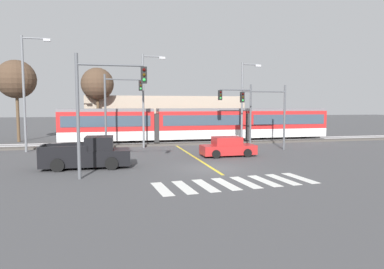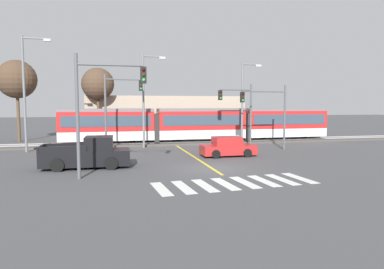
{
  "view_description": "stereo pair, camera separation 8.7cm",
  "coord_description": "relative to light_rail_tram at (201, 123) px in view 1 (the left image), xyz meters",
  "views": [
    {
      "loc": [
        -6.07,
        -20.24,
        3.97
      ],
      "look_at": [
        0.17,
        6.42,
        1.6
      ],
      "focal_mm": 32.0,
      "sensor_mm": 36.0,
      "label": 1
    },
    {
      "loc": [
        -5.99,
        -20.26,
        3.97
      ],
      "look_at": [
        0.17,
        6.42,
        1.6
      ],
      "focal_mm": 32.0,
      "sensor_mm": 36.0,
      "label": 2
    }
  ],
  "objects": [
    {
      "name": "crosswalk_stripe_6",
      "position": [
        -0.18,
        -18.09,
        -2.04
      ],
      "size": [
        0.81,
        2.84,
        0.01
      ],
      "primitive_type": "cube",
      "rotation": [
        0.0,
        0.0,
        0.09
      ],
      "color": "silver",
      "rests_on": "ground"
    },
    {
      "name": "lane_centre_line",
      "position": [
        -2.92,
        -9.16,
        -2.04
      ],
      "size": [
        0.2,
        14.34,
        0.01
      ],
      "primitive_type": "cube",
      "color": "gold",
      "rests_on": "ground"
    },
    {
      "name": "street_lamp_west",
      "position": [
        -15.93,
        -3.31,
        3.41
      ],
      "size": [
        2.34,
        0.28,
        9.69
      ],
      "color": "slate",
      "rests_on": "ground"
    },
    {
      "name": "traffic_light_far_right",
      "position": [
        2.57,
        -4.58,
        1.78
      ],
      "size": [
        3.25,
        0.38,
        5.88
      ],
      "color": "#515459",
      "rests_on": "ground"
    },
    {
      "name": "crosswalk_stripe_7",
      "position": [
        0.92,
        -17.99,
        -2.04
      ],
      "size": [
        0.81,
        2.84,
        0.01
      ],
      "primitive_type": "cube",
      "rotation": [
        0.0,
        0.0,
        0.09
      ],
      "color": "silver",
      "rests_on": "ground"
    },
    {
      "name": "crosswalk_stripe_2",
      "position": [
        -4.56,
        -18.48,
        -2.04
      ],
      "size": [
        0.81,
        2.84,
        0.01
      ],
      "primitive_type": "cube",
      "rotation": [
        0.0,
        0.0,
        0.09
      ],
      "color": "silver",
      "rests_on": "ground"
    },
    {
      "name": "building_backdrop_far",
      "position": [
        -2.41,
        8.88,
        0.48
      ],
      "size": [
        19.29,
        6.0,
        5.05
      ],
      "primitive_type": "cube",
      "color": "tan",
      "rests_on": "ground"
    },
    {
      "name": "pickup_truck",
      "position": [
        -10.49,
        -12.22,
        -1.2
      ],
      "size": [
        5.45,
        2.35,
        1.98
      ],
      "color": "black",
      "rests_on": "ground"
    },
    {
      "name": "rail_far",
      "position": [
        -2.92,
        0.73,
        -1.82
      ],
      "size": [
        120.0,
        0.08,
        0.1
      ],
      "primitive_type": "cube",
      "color": "#939399",
      "rests_on": "track_bed"
    },
    {
      "name": "bare_tree_far_west",
      "position": [
        -18.83,
        5.43,
        4.62
      ],
      "size": [
        4.07,
        4.07,
        8.73
      ],
      "color": "brown",
      "rests_on": "ground"
    },
    {
      "name": "track_bed",
      "position": [
        -2.92,
        0.01,
        -1.96
      ],
      "size": [
        120.0,
        4.0,
        0.18
      ],
      "primitive_type": "cube",
      "color": "#4C4742",
      "rests_on": "ground"
    },
    {
      "name": "street_lamp_east",
      "position": [
        3.41,
        -3.43,
        2.52
      ],
      "size": [
        1.97,
        0.28,
        8.05
      ],
      "color": "slate",
      "rests_on": "ground"
    },
    {
      "name": "bare_tree_west",
      "position": [
        -10.5,
        5.05,
        4.21
      ],
      "size": [
        3.57,
        3.57,
        8.08
      ],
      "color": "brown",
      "rests_on": "ground"
    },
    {
      "name": "crosswalk_stripe_1",
      "position": [
        -5.66,
        -18.58,
        -2.04
      ],
      "size": [
        0.81,
        2.84,
        0.01
      ],
      "primitive_type": "cube",
      "rotation": [
        0.0,
        0.0,
        0.09
      ],
      "color": "silver",
      "rests_on": "ground"
    },
    {
      "name": "crosswalk_stripe_4",
      "position": [
        -2.37,
        -18.28,
        -2.04
      ],
      "size": [
        0.81,
        2.84,
        0.01
      ],
      "primitive_type": "cube",
      "rotation": [
        0.0,
        0.0,
        0.09
      ],
      "color": "silver",
      "rests_on": "ground"
    },
    {
      "name": "crosswalk_stripe_3",
      "position": [
        -3.47,
        -18.38,
        -2.04
      ],
      "size": [
        0.81,
        2.84,
        0.01
      ],
      "primitive_type": "cube",
      "rotation": [
        0.0,
        0.0,
        0.09
      ],
      "color": "silver",
      "rests_on": "ground"
    },
    {
      "name": "traffic_light_far_left",
      "position": [
        -8.52,
        -4.52,
        2.24
      ],
      "size": [
        3.25,
        0.38,
        6.56
      ],
      "color": "#515459",
      "rests_on": "ground"
    },
    {
      "name": "traffic_light_near_left",
      "position": [
        -9.57,
        -15.52,
        2.28
      ],
      "size": [
        3.75,
        0.38,
        6.67
      ],
      "color": "#515459",
      "rests_on": "ground"
    },
    {
      "name": "crosswalk_stripe_0",
      "position": [
        -6.75,
        -18.68,
        -2.04
      ],
      "size": [
        0.81,
        2.84,
        0.01
      ],
      "primitive_type": "cube",
      "rotation": [
        0.0,
        0.0,
        0.09
      ],
      "color": "silver",
      "rests_on": "ground"
    },
    {
      "name": "light_rail_tram",
      "position": [
        0.0,
        0.0,
        0.0
      ],
      "size": [
        28.0,
        2.64,
        3.43
      ],
      "color": "silver",
      "rests_on": "track_bed"
    },
    {
      "name": "crosswalk_stripe_5",
      "position": [
        -1.28,
        -18.19,
        -2.04
      ],
      "size": [
        0.81,
        2.84,
        0.01
      ],
      "primitive_type": "cube",
      "rotation": [
        0.0,
        0.0,
        0.09
      ],
      "color": "silver",
      "rests_on": "ground"
    },
    {
      "name": "traffic_light_mid_right",
      "position": [
        4.4,
        -6.88,
        1.7
      ],
      "size": [
        4.25,
        0.38,
        5.71
      ],
      "color": "#515459",
      "rests_on": "ground"
    },
    {
      "name": "street_lamp_centre",
      "position": [
        -5.98,
        -2.85,
        2.82
      ],
      "size": [
        2.15,
        0.28,
        8.58
      ],
      "color": "slate",
      "rests_on": "ground"
    },
    {
      "name": "sedan_crossing",
      "position": [
        -0.28,
        -9.52,
        -1.35
      ],
      "size": [
        4.23,
        1.98,
        1.52
      ],
      "color": "#B22323",
      "rests_on": "ground"
    },
    {
      "name": "ground_plane",
      "position": [
        -2.92,
        -14.27,
        -2.05
      ],
      "size": [
        200.0,
        200.0,
        0.0
      ],
      "primitive_type": "plane",
      "color": "#474749"
    },
    {
      "name": "rail_near",
      "position": [
        -2.92,
        -0.71,
        -1.82
      ],
      "size": [
        120.0,
        0.08,
        0.1
      ],
      "primitive_type": "cube",
      "color": "#939399",
      "rests_on": "track_bed"
    }
  ]
}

